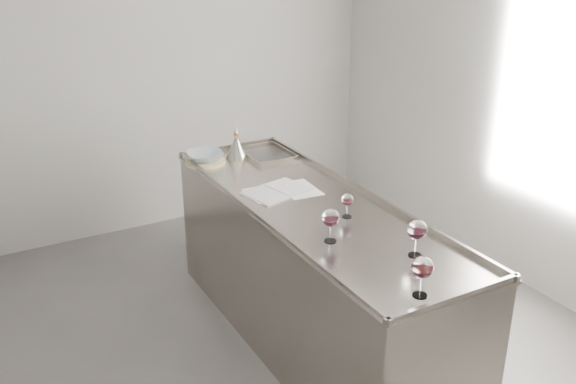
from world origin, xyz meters
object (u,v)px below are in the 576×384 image
ceramic_bowl (205,156)px  wine_funnel (237,149)px  counter (312,275)px  wine_glass_middle (331,219)px  wine_glass_left (422,268)px  notebook (277,191)px  wine_glass_small (347,201)px  wine_glass_right (417,231)px

ceramic_bowl → wine_funnel: (0.23, -0.01, 0.02)m
ceramic_bowl → counter: bearing=-74.8°
wine_funnel → wine_glass_middle: bearing=-95.2°
wine_glass_middle → wine_funnel: 1.42m
wine_glass_left → wine_glass_middle: bearing=95.2°
counter → wine_funnel: bearing=92.0°
wine_glass_left → counter: bearing=84.4°
wine_glass_middle → notebook: wine_glass_middle is taller
counter → wine_glass_small: size_ratio=17.38×
wine_glass_small → notebook: wine_glass_small is taller
wine_glass_right → wine_glass_middle: bearing=130.0°
wine_glass_right → wine_funnel: bearing=95.0°
wine_glass_left → wine_funnel: 2.06m
notebook → ceramic_bowl: (-0.18, 0.70, 0.04)m
counter → wine_glass_right: size_ratio=12.55×
wine_glass_left → notebook: size_ratio=0.45×
counter → wine_glass_left: bearing=-95.6°
counter → wine_glass_small: 0.62m
wine_glass_small → notebook: (-0.17, 0.52, -0.09)m
wine_glass_right → wine_funnel: (-0.15, 1.75, -0.07)m
wine_glass_left → wine_funnel: wine_funnel is taller
wine_glass_right → notebook: size_ratio=0.45×
wine_glass_middle → wine_glass_right: 0.44m
wine_glass_middle → notebook: size_ratio=0.42×
wine_glass_middle → wine_glass_small: bearing=40.6°
wine_glass_middle → wine_glass_right: (0.28, -0.34, 0.01)m
ceramic_bowl → wine_glass_right: bearing=-77.6°
wine_glass_left → wine_glass_small: 0.87m
wine_glass_middle → wine_funnel: bearing=84.8°
ceramic_bowl → wine_funnel: size_ratio=1.07×
wine_glass_left → ceramic_bowl: 2.08m
wine_glass_left → wine_glass_right: (0.22, 0.30, 0.00)m
counter → wine_glass_right: (0.12, -0.78, 0.60)m
wine_glass_right → notebook: 1.09m
wine_glass_middle → wine_glass_left: bearing=-84.8°
wine_glass_middle → notebook: (0.08, 0.73, -0.12)m
wine_glass_right → wine_glass_small: 0.55m
counter → wine_glass_left: size_ratio=12.58×
wine_glass_small → wine_glass_right: bearing=-86.3°
counter → wine_glass_middle: bearing=-110.4°
wine_glass_right → counter: bearing=98.7°
wine_glass_small → wine_glass_middle: bearing=-139.4°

